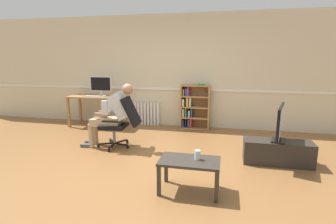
% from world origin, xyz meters
% --- Properties ---
extents(ground_plane, '(18.00, 18.00, 0.00)m').
position_xyz_m(ground_plane, '(0.00, 0.00, 0.00)').
color(ground_plane, brown).
extents(back_wall, '(12.00, 0.13, 2.70)m').
position_xyz_m(back_wall, '(0.00, 2.65, 1.35)').
color(back_wall, beige).
rests_on(back_wall, ground_plane).
extents(computer_desk, '(1.36, 0.61, 0.76)m').
position_xyz_m(computer_desk, '(-1.94, 2.15, 0.65)').
color(computer_desk, '#9E7547').
rests_on(computer_desk, ground_plane).
extents(imac_monitor, '(0.56, 0.14, 0.47)m').
position_xyz_m(imac_monitor, '(-1.86, 2.23, 1.03)').
color(imac_monitor, silver).
rests_on(imac_monitor, computer_desk).
extents(keyboard, '(0.37, 0.12, 0.02)m').
position_xyz_m(keyboard, '(-1.98, 2.01, 0.77)').
color(keyboard, silver).
rests_on(keyboard, computer_desk).
extents(computer_mouse, '(0.06, 0.10, 0.03)m').
position_xyz_m(computer_mouse, '(-1.69, 2.03, 0.77)').
color(computer_mouse, white).
rests_on(computer_mouse, computer_desk).
extents(bookshelf, '(0.68, 0.29, 1.07)m').
position_xyz_m(bookshelf, '(0.41, 2.44, 0.52)').
color(bookshelf, '#AD7F4C').
rests_on(bookshelf, ground_plane).
extents(radiator, '(0.75, 0.08, 0.58)m').
position_xyz_m(radiator, '(-0.83, 2.54, 0.29)').
color(radiator, white).
rests_on(radiator, ground_plane).
extents(office_chair, '(0.82, 0.62, 0.97)m').
position_xyz_m(office_chair, '(-0.72, 0.76, 0.52)').
color(office_chair, black).
rests_on(office_chair, ground_plane).
extents(person_seated, '(1.03, 0.41, 1.21)m').
position_xyz_m(person_seated, '(-0.90, 0.74, 0.65)').
color(person_seated, tan).
rests_on(person_seated, ground_plane).
extents(tv_stand, '(1.05, 0.37, 0.38)m').
position_xyz_m(tv_stand, '(2.01, 0.54, 0.19)').
color(tv_stand, '#2D2823').
rests_on(tv_stand, ground_plane).
extents(tv_screen, '(0.27, 0.80, 0.57)m').
position_xyz_m(tv_screen, '(2.01, 0.54, 0.67)').
color(tv_screen, black).
rests_on(tv_screen, tv_stand).
extents(coffee_table, '(0.75, 0.45, 0.42)m').
position_xyz_m(coffee_table, '(0.77, -0.66, 0.36)').
color(coffee_table, '#332D28').
rests_on(coffee_table, ground_plane).
extents(drinking_glass, '(0.07, 0.07, 0.12)m').
position_xyz_m(drinking_glass, '(0.86, -0.62, 0.48)').
color(drinking_glass, silver).
rests_on(drinking_glass, coffee_table).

